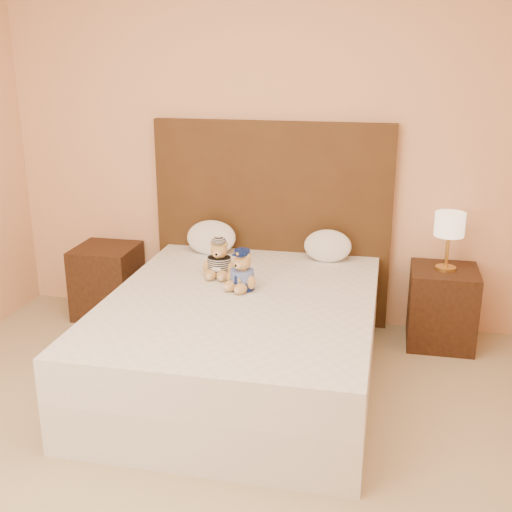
{
  "coord_description": "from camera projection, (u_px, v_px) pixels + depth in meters",
  "views": [
    {
      "loc": [
        0.84,
        -2.32,
        1.98
      ],
      "look_at": [
        0.04,
        1.45,
        0.74
      ],
      "focal_mm": 45.0,
      "sensor_mm": 36.0,
      "label": 1
    }
  ],
  "objects": [
    {
      "name": "bed",
      "position": [
        241.0,
        339.0,
        3.96
      ],
      "size": [
        1.6,
        2.0,
        0.55
      ],
      "color": "white",
      "rests_on": "ground"
    },
    {
      "name": "ground",
      "position": [
        181.0,
        504.0,
        2.93
      ],
      "size": [
        4.0,
        4.5,
        0.0
      ],
      "primitive_type": "cube",
      "color": "tan",
      "rests_on": "ground"
    },
    {
      "name": "teddy_police",
      "position": [
        242.0,
        270.0,
        3.98
      ],
      "size": [
        0.29,
        0.28,
        0.26
      ],
      "primitive_type": null,
      "rotation": [
        0.0,
        0.0,
        -0.41
      ],
      "color": "#BE8249",
      "rests_on": "bed"
    },
    {
      "name": "nightstand_left",
      "position": [
        107.0,
        281.0,
        4.96
      ],
      "size": [
        0.45,
        0.45,
        0.55
      ],
      "primitive_type": "cube",
      "color": "#3B2012",
      "rests_on": "ground"
    },
    {
      "name": "teddy_prisoner",
      "position": [
        219.0,
        259.0,
        4.19
      ],
      "size": [
        0.23,
        0.22,
        0.25
      ],
      "primitive_type": null,
      "rotation": [
        0.0,
        0.0,
        -0.0
      ],
      "color": "#BE8249",
      "rests_on": "bed"
    },
    {
      "name": "pillow_right",
      "position": [
        328.0,
        244.0,
        4.53
      ],
      "size": [
        0.34,
        0.22,
        0.24
      ],
      "primitive_type": "ellipsoid",
      "color": "white",
      "rests_on": "bed"
    },
    {
      "name": "pillow_left",
      "position": [
        211.0,
        236.0,
        4.69
      ],
      "size": [
        0.37,
        0.24,
        0.26
      ],
      "primitive_type": "ellipsoid",
      "color": "white",
      "rests_on": "bed"
    },
    {
      "name": "headboard",
      "position": [
        272.0,
        223.0,
        4.76
      ],
      "size": [
        1.75,
        0.08,
        1.5
      ],
      "primitive_type": "cube",
      "color": "#442D14",
      "rests_on": "ground"
    },
    {
      "name": "nightstand_right",
      "position": [
        442.0,
        307.0,
        4.46
      ],
      "size": [
        0.45,
        0.45,
        0.55
      ],
      "primitive_type": "cube",
      "color": "#3B2012",
      "rests_on": "ground"
    },
    {
      "name": "room_walls",
      "position": [
        199.0,
        91.0,
        2.8
      ],
      "size": [
        4.04,
        4.52,
        2.72
      ],
      "color": "#F1B183",
      "rests_on": "ground"
    },
    {
      "name": "lamp",
      "position": [
        449.0,
        227.0,
        4.28
      ],
      "size": [
        0.2,
        0.2,
        0.4
      ],
      "color": "gold",
      "rests_on": "nightstand_right"
    }
  ]
}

